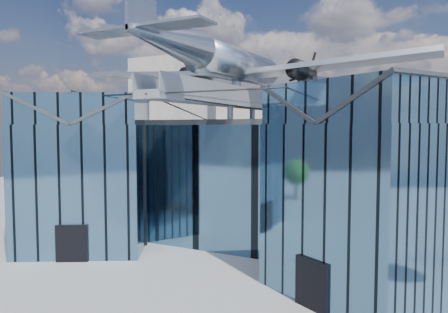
% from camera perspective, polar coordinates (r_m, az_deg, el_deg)
% --- Properties ---
extents(ground_plane, '(120.00, 120.00, 0.00)m').
position_cam_1_polar(ground_plane, '(31.16, -1.76, -13.55)').
color(ground_plane, gray).
extents(museum, '(32.88, 24.50, 17.60)m').
position_cam_1_polar(museum, '(35.12, 2.90, -2.33)').
color(museum, '#446B8A').
rests_on(museum, ground).
extents(bg_towers, '(77.00, 24.50, 26.00)m').
position_cam_1_polar(bg_towers, '(77.50, 17.96, 4.17)').
color(bg_towers, gray).
rests_on(bg_towers, ground).
extents(tree_side_w, '(3.05, 3.05, 4.63)m').
position_cam_1_polar(tree_side_w, '(51.40, -23.57, -3.38)').
color(tree_side_w, '#302213').
rests_on(tree_side_w, ground).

